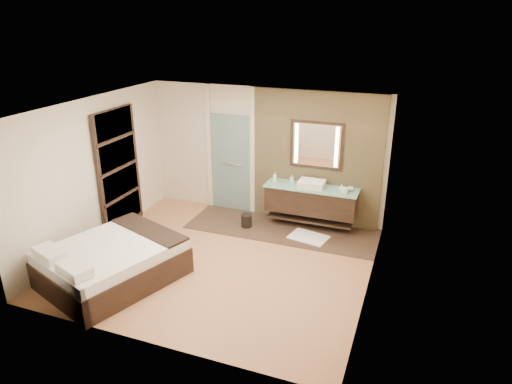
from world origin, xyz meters
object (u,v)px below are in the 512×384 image
at_px(waste_bin, 246,221).
at_px(mirror_unit, 316,145).
at_px(bed, 112,262).
at_px(vanity, 311,200).

bearing_deg(waste_bin, mirror_unit, 30.70).
relative_size(bed, waste_bin, 8.89).
xyz_separation_m(mirror_unit, bed, (-2.50, -3.29, -1.33)).
distance_m(vanity, bed, 3.95).
relative_size(mirror_unit, bed, 0.44).
xyz_separation_m(bed, waste_bin, (1.30, 2.58, -0.18)).
bearing_deg(vanity, bed, -129.27).
bearing_deg(mirror_unit, bed, -127.18).
bearing_deg(vanity, mirror_unit, 90.00).
bearing_deg(vanity, waste_bin, -158.44).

